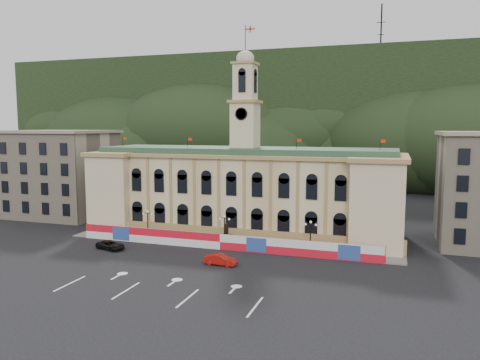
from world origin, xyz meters
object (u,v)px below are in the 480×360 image
(lamp_center, at_px, (224,228))
(black_suv, at_px, (111,245))
(red_sedan, at_px, (220,260))
(statue, at_px, (227,238))

(lamp_center, relative_size, black_suv, 0.94)
(lamp_center, xyz_separation_m, black_suv, (-16.52, -7.40, -2.37))
(lamp_center, xyz_separation_m, red_sedan, (2.98, -9.76, -2.30))
(statue, relative_size, lamp_center, 0.72)
(lamp_center, height_order, black_suv, lamp_center)
(statue, bearing_deg, red_sedan, -74.50)
(red_sedan, bearing_deg, black_suv, 85.09)
(red_sedan, bearing_deg, statue, 17.47)
(red_sedan, height_order, black_suv, red_sedan)
(lamp_center, distance_m, red_sedan, 10.46)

